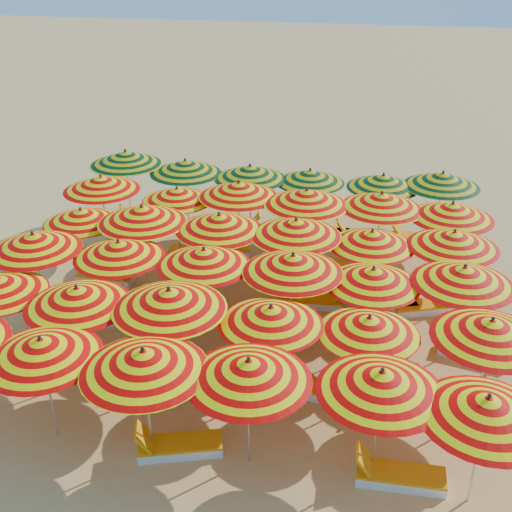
{
  "coord_description": "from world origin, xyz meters",
  "views": [
    {
      "loc": [
        2.83,
        -14.69,
        9.57
      ],
      "look_at": [
        0.0,
        0.5,
        1.6
      ],
      "focal_mm": 45.0,
      "sensor_mm": 36.0,
      "label": 1
    }
  ],
  "objects_px": {
    "umbrella_14": "(204,257)",
    "umbrella_12": "(34,242)",
    "umbrella_18": "(81,216)",
    "lounger_6": "(446,399)",
    "lounger_12": "(384,305)",
    "lounger_20": "(360,235)",
    "umbrella_21": "(296,228)",
    "umbrella_32": "(250,172)",
    "lounger_1": "(398,476)",
    "umbrella_23": "(454,239)",
    "umbrella_10": "(369,325)",
    "umbrella_3": "(249,370)",
    "umbrella_26": "(239,189)",
    "lounger_9": "(476,353)",
    "umbrella_29": "(452,211)",
    "beachgoer_b": "(192,269)",
    "umbrella_22": "(372,239)",
    "lounger_14": "(197,253)",
    "umbrella_11": "(491,330)",
    "lounger_13": "(425,307)",
    "umbrella_30": "(126,158)",
    "umbrella_35": "(442,180)",
    "lounger_11": "(314,301)",
    "lounger_16": "(320,263)",
    "umbrella_17": "(464,275)",
    "lounger_15": "(222,250)",
    "lounger_3": "(152,375)",
    "lounger_0": "(178,446)",
    "lounger_21": "(416,238)",
    "lounger_19": "(323,230)",
    "lounger_8": "(271,335)",
    "umbrella_16": "(373,277)",
    "umbrella_2": "(144,361)",
    "beachgoer_a": "(288,284)",
    "umbrella_33": "(310,176)",
    "lounger_17": "(144,218)",
    "umbrella_19": "(142,215)",
    "umbrella_20": "(219,222)",
    "umbrella_5": "(487,408)",
    "umbrella_4": "(381,381)",
    "umbrella_9": "(271,315)",
    "umbrella_31": "(185,167)",
    "lounger_4": "(249,384)",
    "umbrella_34": "(383,181)",
    "umbrella_7": "(77,297)",
    "lounger_5": "(340,394)",
    "umbrella_25": "(177,195)"
  },
  "relations": [
    {
      "from": "lounger_14",
      "to": "umbrella_16",
      "type": "bearing_deg",
      "value": -38.06
    },
    {
      "from": "umbrella_11",
      "to": "lounger_13",
      "type": "height_order",
      "value": "umbrella_11"
    },
    {
      "from": "umbrella_20",
      "to": "lounger_4",
      "type": "height_order",
      "value": "umbrella_20"
    },
    {
      "from": "umbrella_12",
      "to": "umbrella_30",
      "type": "height_order",
      "value": "umbrella_30"
    },
    {
      "from": "lounger_5",
      "to": "lounger_0",
      "type": "bearing_deg",
      "value": -135.95
    },
    {
      "from": "umbrella_18",
      "to": "lounger_20",
      "type": "bearing_deg",
      "value": 28.78
    },
    {
      "from": "umbrella_9",
      "to": "lounger_16",
      "type": "xyz_separation_m",
      "value": [
        0.55,
        6.36,
        -1.99
      ]
    },
    {
      "from": "umbrella_4",
      "to": "umbrella_9",
      "type": "bearing_deg",
      "value": 140.16
    },
    {
      "from": "umbrella_2",
      "to": "beachgoer_a",
      "type": "height_order",
      "value": "umbrella_2"
    },
    {
      "from": "umbrella_25",
      "to": "umbrella_3",
      "type": "bearing_deg",
      "value": -65.11
    },
    {
      "from": "lounger_1",
      "to": "umbrella_23",
      "type": "bearing_deg",
      "value": -101.79
    },
    {
      "from": "umbrella_34",
      "to": "umbrella_7",
      "type": "bearing_deg",
      "value": -127.19
    },
    {
      "from": "umbrella_23",
      "to": "lounger_0",
      "type": "height_order",
      "value": "umbrella_23"
    },
    {
      "from": "umbrella_5",
      "to": "umbrella_14",
      "type": "bearing_deg",
      "value": 143.81
    },
    {
      "from": "lounger_6",
      "to": "lounger_12",
      "type": "bearing_deg",
      "value": -51.1
    },
    {
      "from": "umbrella_14",
      "to": "umbrella_12",
      "type": "bearing_deg",
      "value": -179.19
    },
    {
      "from": "umbrella_32",
      "to": "lounger_16",
      "type": "height_order",
      "value": "umbrella_32"
    },
    {
      "from": "umbrella_29",
      "to": "umbrella_18",
      "type": "bearing_deg",
      "value": -169.66
    },
    {
      "from": "umbrella_22",
      "to": "lounger_14",
      "type": "distance_m",
      "value": 6.2
    },
    {
      "from": "umbrella_2",
      "to": "lounger_16",
      "type": "distance_m",
      "value": 9.25
    },
    {
      "from": "umbrella_26",
      "to": "lounger_1",
      "type": "relative_size",
      "value": 1.8
    },
    {
      "from": "umbrella_17",
      "to": "lounger_3",
      "type": "relative_size",
      "value": 1.44
    },
    {
      "from": "umbrella_22",
      "to": "lounger_0",
      "type": "bearing_deg",
      "value": -119.5
    },
    {
      "from": "umbrella_17",
      "to": "lounger_3",
      "type": "bearing_deg",
      "value": -161.64
    },
    {
      "from": "umbrella_10",
      "to": "lounger_15",
      "type": "relative_size",
      "value": 1.39
    },
    {
      "from": "umbrella_3",
      "to": "lounger_17",
      "type": "height_order",
      "value": "umbrella_3"
    },
    {
      "from": "umbrella_14",
      "to": "umbrella_26",
      "type": "height_order",
      "value": "umbrella_26"
    },
    {
      "from": "umbrella_33",
      "to": "umbrella_21",
      "type": "bearing_deg",
      "value": -88.64
    },
    {
      "from": "umbrella_10",
      "to": "lounger_9",
      "type": "relative_size",
      "value": 1.39
    },
    {
      "from": "umbrella_31",
      "to": "lounger_9",
      "type": "bearing_deg",
      "value": -33.84
    },
    {
      "from": "umbrella_14",
      "to": "umbrella_18",
      "type": "xyz_separation_m",
      "value": [
        -4.23,
        2.12,
        -0.14
      ]
    },
    {
      "from": "umbrella_17",
      "to": "lounger_15",
      "type": "bearing_deg",
      "value": 148.07
    },
    {
      "from": "umbrella_32",
      "to": "lounger_9",
      "type": "distance_m",
      "value": 9.43
    },
    {
      "from": "umbrella_30",
      "to": "lounger_1",
      "type": "relative_size",
      "value": 1.92
    },
    {
      "from": "umbrella_35",
      "to": "lounger_19",
      "type": "xyz_separation_m",
      "value": [
        -3.76,
        0.09,
        -2.16
      ]
    },
    {
      "from": "umbrella_10",
      "to": "umbrella_3",
      "type": "bearing_deg",
      "value": -134.06
    },
    {
      "from": "umbrella_29",
      "to": "lounger_1",
      "type": "bearing_deg",
      "value": -99.56
    },
    {
      "from": "umbrella_11",
      "to": "lounger_1",
      "type": "distance_m",
      "value": 3.49
    },
    {
      "from": "umbrella_19",
      "to": "umbrella_20",
      "type": "distance_m",
      "value": 2.24
    },
    {
      "from": "umbrella_35",
      "to": "lounger_21",
      "type": "relative_size",
      "value": 1.47
    },
    {
      "from": "umbrella_32",
      "to": "beachgoer_b",
      "type": "height_order",
      "value": "umbrella_32"
    },
    {
      "from": "umbrella_12",
      "to": "umbrella_16",
      "type": "distance_m",
      "value": 8.71
    },
    {
      "from": "lounger_5",
      "to": "lounger_15",
      "type": "distance_m",
      "value": 7.82
    },
    {
      "from": "umbrella_21",
      "to": "umbrella_32",
      "type": "bearing_deg",
      "value": 116.18
    },
    {
      "from": "lounger_19",
      "to": "lounger_8",
      "type": "bearing_deg",
      "value": 94.6
    },
    {
      "from": "umbrella_22",
      "to": "lounger_0",
      "type": "distance_m",
      "value": 7.54
    },
    {
      "from": "umbrella_35",
      "to": "lounger_11",
      "type": "height_order",
      "value": "umbrella_35"
    },
    {
      "from": "lounger_6",
      "to": "beachgoer_b",
      "type": "bearing_deg",
      "value": -10.91
    },
    {
      "from": "umbrella_10",
      "to": "umbrella_2",
      "type": "bearing_deg",
      "value": -150.14
    },
    {
      "from": "umbrella_17",
      "to": "umbrella_29",
      "type": "xyz_separation_m",
      "value": [
        0.05,
        3.9,
        0.01
      ]
    }
  ]
}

